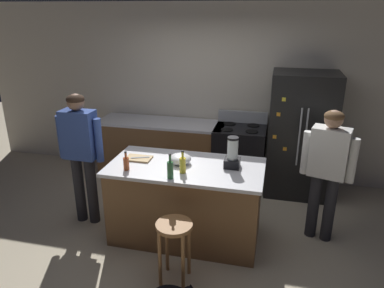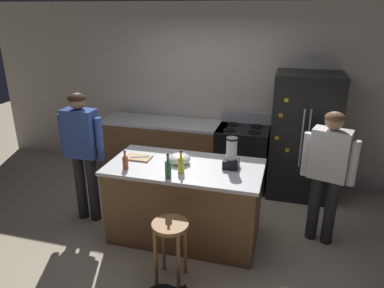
{
  "view_description": "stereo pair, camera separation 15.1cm",
  "coord_description": "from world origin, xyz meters",
  "views": [
    {
      "loc": [
        0.94,
        -3.63,
        2.59
      ],
      "look_at": [
        0.0,
        0.3,
        1.08
      ],
      "focal_mm": 33.92,
      "sensor_mm": 36.0,
      "label": 1
    },
    {
      "loc": [
        1.09,
        -3.59,
        2.59
      ],
      "look_at": [
        0.0,
        0.3,
        1.08
      ],
      "focal_mm": 33.92,
      "sensor_mm": 36.0,
      "label": 2
    }
  ],
  "objects": [
    {
      "name": "cutting_board",
      "position": [
        -0.59,
        0.05,
        0.94
      ],
      "size": [
        0.3,
        0.2,
        0.02
      ],
      "primitive_type": "cube",
      "color": "tan",
      "rests_on": "kitchen_island"
    },
    {
      "name": "back_wall",
      "position": [
        0.0,
        1.95,
        1.35
      ],
      "size": [
        8.0,
        0.1,
        2.7
      ],
      "primitive_type": "cube",
      "color": "beige",
      "rests_on": "ground_plane"
    },
    {
      "name": "refrigerator",
      "position": [
        1.31,
        1.5,
        0.9
      ],
      "size": [
        0.9,
        0.73,
        1.79
      ],
      "color": "black",
      "rests_on": "ground_plane"
    },
    {
      "name": "ground_plane",
      "position": [
        0.0,
        0.0,
        0.0
      ],
      "size": [
        14.0,
        14.0,
        0.0
      ],
      "primitive_type": "plane",
      "color": "beige"
    },
    {
      "name": "blender_appliance",
      "position": [
        0.51,
        0.08,
        1.08
      ],
      "size": [
        0.17,
        0.17,
        0.35
      ],
      "color": "black",
      "rests_on": "kitchen_island"
    },
    {
      "name": "back_counter_run",
      "position": [
        -0.8,
        1.55,
        0.47
      ],
      "size": [
        2.0,
        0.64,
        0.93
      ],
      "color": "brown",
      "rests_on": "ground_plane"
    },
    {
      "name": "stove_range",
      "position": [
        0.45,
        1.52,
        0.48
      ],
      "size": [
        0.76,
        0.65,
        1.11
      ],
      "color": "black",
      "rests_on": "ground_plane"
    },
    {
      "name": "bottle_soda",
      "position": [
        0.01,
        -0.19,
        1.02
      ],
      "size": [
        0.07,
        0.07,
        0.26
      ],
      "color": "yellow",
      "rests_on": "kitchen_island"
    },
    {
      "name": "chef_knife",
      "position": [
        -0.57,
        0.05,
        0.95
      ],
      "size": [
        0.22,
        0.11,
        0.01
      ],
      "primitive_type": "cube",
      "rotation": [
        0.0,
        0.0,
        0.38
      ],
      "color": "#B7BABF",
      "rests_on": "cutting_board"
    },
    {
      "name": "bar_stool",
      "position": [
        0.08,
        -0.76,
        0.51
      ],
      "size": [
        0.36,
        0.36,
        0.66
      ],
      "color": "#9E6B3D",
      "rests_on": "ground_plane"
    },
    {
      "name": "mixing_bowl",
      "position": [
        -0.08,
        0.04,
        0.99
      ],
      "size": [
        0.26,
        0.26,
        0.12
      ],
      "primitive_type": "ellipsoid",
      "color": "white",
      "rests_on": "kitchen_island"
    },
    {
      "name": "kitchen_island",
      "position": [
        0.0,
        0.0,
        0.47
      ],
      "size": [
        1.75,
        0.89,
        0.93
      ],
      "color": "brown",
      "rests_on": "ground_plane"
    },
    {
      "name": "bottle_olive_oil",
      "position": [
        -0.08,
        -0.35,
        1.03
      ],
      "size": [
        0.07,
        0.07,
        0.28
      ],
      "color": "#2D6638",
      "rests_on": "kitchen_island"
    },
    {
      "name": "person_by_island_left",
      "position": [
        -1.32,
        0.04,
        1.02
      ],
      "size": [
        0.59,
        0.23,
        1.68
      ],
      "color": "#26262B",
      "rests_on": "ground_plane"
    },
    {
      "name": "bottle_cooking_sauce",
      "position": [
        -0.61,
        -0.26,
        1.01
      ],
      "size": [
        0.06,
        0.06,
        0.22
      ],
      "color": "#B24C26",
      "rests_on": "kitchen_island"
    },
    {
      "name": "person_by_sink_right",
      "position": [
        1.55,
        0.35,
        0.96
      ],
      "size": [
        0.59,
        0.32,
        1.58
      ],
      "color": "#26262B",
      "rests_on": "ground_plane"
    }
  ]
}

